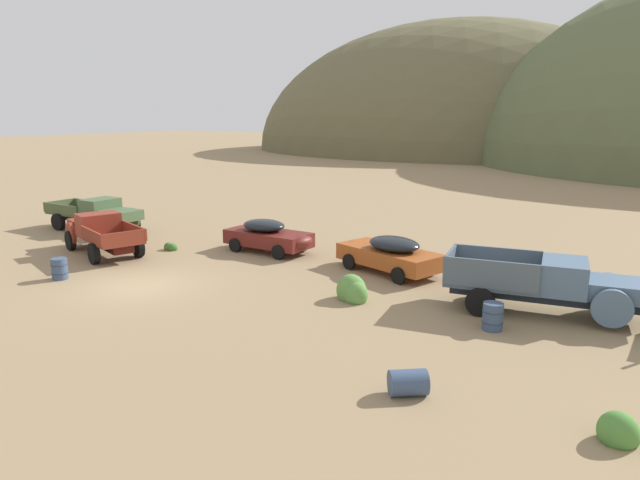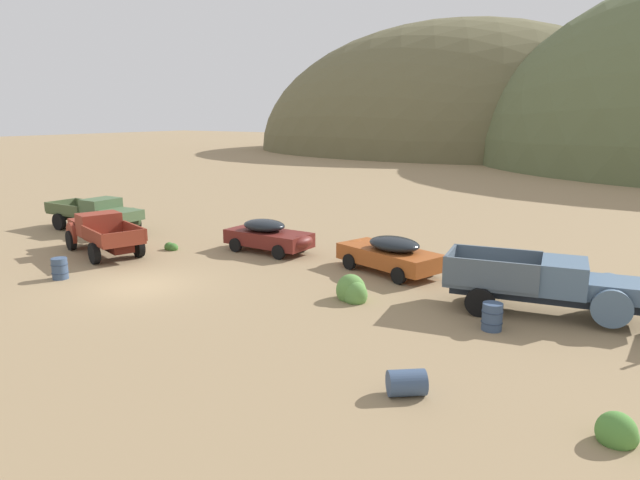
% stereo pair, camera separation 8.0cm
% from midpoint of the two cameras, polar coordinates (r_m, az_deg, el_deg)
% --- Properties ---
extents(ground_plane, '(300.00, 300.00, 0.00)m').
position_cam_midpoint_polar(ground_plane, '(23.41, -17.61, -4.41)').
color(ground_plane, '#937A56').
extents(hill_far_left, '(73.39, 53.32, 44.17)m').
position_cam_midpoint_polar(hill_far_left, '(104.98, 12.81, 8.60)').
color(hill_far_left, brown).
rests_on(hill_far_left, ground).
extents(truck_weathered_green, '(6.43, 2.34, 1.89)m').
position_cam_midpoint_polar(truck_weathered_green, '(34.68, -21.10, 2.40)').
color(truck_weathered_green, '#232B1B').
rests_on(truck_weathered_green, ground).
extents(truck_rust_red, '(5.96, 3.69, 1.89)m').
position_cam_midpoint_polar(truck_rust_red, '(29.56, -21.14, 0.75)').
color(truck_rust_red, '#42140D').
rests_on(truck_rust_red, ground).
extents(car_oxblood, '(4.55, 2.11, 1.57)m').
position_cam_midpoint_polar(car_oxblood, '(27.65, -5.05, 0.43)').
color(car_oxblood, maroon).
rests_on(car_oxblood, ground).
extents(car_oxide_orange, '(5.12, 3.19, 1.57)m').
position_cam_midpoint_polar(car_oxide_orange, '(24.31, 6.56, -1.28)').
color(car_oxide_orange, '#A34C1E').
rests_on(car_oxide_orange, ground).
extents(truck_chalk_blue, '(6.59, 3.15, 1.91)m').
position_cam_midpoint_polar(truck_chalk_blue, '(20.48, 22.34, -4.16)').
color(truck_chalk_blue, '#262D39').
rests_on(truck_chalk_blue, ground).
extents(oil_drum_spare, '(0.66, 0.66, 0.86)m').
position_cam_midpoint_polar(oil_drum_spare, '(18.63, 16.68, -7.29)').
color(oil_drum_spare, '#384C6B').
rests_on(oil_drum_spare, ground).
extents(oil_drum_foreground, '(0.66, 0.66, 0.87)m').
position_cam_midpoint_polar(oil_drum_foreground, '(25.46, -24.57, -2.61)').
color(oil_drum_foreground, '#384C6B').
rests_on(oil_drum_foreground, ground).
extents(oil_drum_by_truck, '(1.10, 1.05, 0.63)m').
position_cam_midpoint_polar(oil_drum_by_truck, '(14.17, 8.60, -13.85)').
color(oil_drum_by_truck, '#384C6B').
rests_on(oil_drum_by_truck, ground).
extents(bush_back_edge, '(0.83, 0.73, 0.86)m').
position_cam_midpoint_polar(bush_back_edge, '(13.72, 27.51, -16.63)').
color(bush_back_edge, '#4C8438').
rests_on(bush_back_edge, ground).
extents(bush_between_trucks, '(0.98, 0.74, 0.84)m').
position_cam_midpoint_polar(bush_between_trucks, '(24.59, 21.62, -3.41)').
color(bush_between_trucks, olive).
rests_on(bush_between_trucks, ground).
extents(bush_front_right, '(1.28, 1.08, 1.19)m').
position_cam_midpoint_polar(bush_front_right, '(20.65, 3.21, -5.25)').
color(bush_front_right, '#5B8E42').
rests_on(bush_front_right, ground).
extents(bush_front_left, '(0.73, 0.52, 0.48)m').
position_cam_midpoint_polar(bush_front_left, '(29.12, -14.73, -0.72)').
color(bush_front_left, '#3D702D').
rests_on(bush_front_left, ground).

